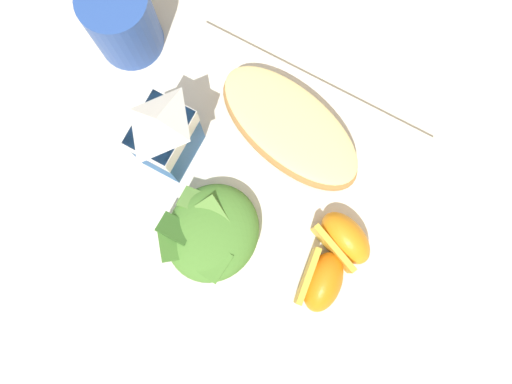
% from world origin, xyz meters
% --- Properties ---
extents(ground, '(3.00, 3.00, 0.00)m').
position_xyz_m(ground, '(0.00, 0.00, 0.00)').
color(ground, beige).
extents(white_plate, '(0.28, 0.28, 0.02)m').
position_xyz_m(white_plate, '(0.00, 0.00, 0.01)').
color(white_plate, white).
rests_on(white_plate, ground).
extents(cheesy_pizza_bread, '(0.12, 0.18, 0.04)m').
position_xyz_m(cheesy_pizza_bread, '(0.07, 0.00, 0.03)').
color(cheesy_pizza_bread, '#B77F42').
rests_on(cheesy_pizza_bread, white_plate).
extents(green_salad_pile, '(0.10, 0.09, 0.04)m').
position_xyz_m(green_salad_pile, '(-0.06, 0.02, 0.04)').
color(green_salad_pile, '#4C8433').
rests_on(green_salad_pile, white_plate).
extents(milk_carton, '(0.06, 0.05, 0.11)m').
position_xyz_m(milk_carton, '(0.00, 0.10, 0.08)').
color(milk_carton, '#23569E').
rests_on(milk_carton, white_plate).
extents(orange_wedge_front, '(0.06, 0.04, 0.04)m').
position_xyz_m(orange_wedge_front, '(-0.05, -0.10, 0.04)').
color(orange_wedge_front, orange).
rests_on(orange_wedge_front, white_plate).
extents(orange_wedge_middle, '(0.06, 0.07, 0.04)m').
position_xyz_m(orange_wedge_middle, '(-0.00, -0.10, 0.04)').
color(orange_wedge_middle, orange).
rests_on(orange_wedge_middle, white_plate).
extents(drinking_blue_cup, '(0.07, 0.07, 0.09)m').
position_xyz_m(drinking_blue_cup, '(0.09, 0.20, 0.05)').
color(drinking_blue_cup, '#284CA3').
rests_on(drinking_blue_cup, ground).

